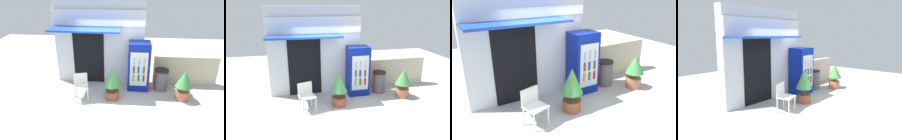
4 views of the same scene
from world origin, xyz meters
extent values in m
plane|color=#B2B2AD|center=(0.00, 0.00, 0.00)|extent=(16.00, 16.00, 0.00)
cube|color=silver|center=(-0.53, 1.58, 1.58)|extent=(3.31, 0.34, 3.17)
cube|color=white|center=(-0.53, 1.36, 2.52)|extent=(3.31, 0.08, 0.57)
cube|color=#1E47B2|center=(-0.93, 0.97, 2.21)|extent=(2.45, 0.86, 0.06)
cube|color=black|center=(-0.93, 1.39, 1.08)|extent=(1.16, 0.03, 2.16)
cube|color=navy|center=(0.95, 1.04, 0.89)|extent=(0.75, 0.63, 1.79)
cube|color=silver|center=(0.95, 0.71, 0.89)|extent=(0.60, 0.02, 1.25)
cube|color=red|center=(1.34, 1.04, 0.89)|extent=(0.02, 0.56, 1.61)
cylinder|color=orange|center=(0.78, 0.69, 0.58)|extent=(0.06, 0.06, 0.24)
cylinder|color=#196B2D|center=(0.96, 0.69, 0.58)|extent=(0.06, 0.06, 0.24)
cylinder|color=red|center=(1.13, 0.69, 0.58)|extent=(0.06, 0.06, 0.24)
cylinder|color=brown|center=(0.78, 0.69, 0.89)|extent=(0.06, 0.06, 0.24)
cylinder|color=#1938A5|center=(0.94, 0.69, 0.89)|extent=(0.06, 0.06, 0.24)
cylinder|color=brown|center=(1.13, 0.69, 0.89)|extent=(0.06, 0.06, 0.24)
cylinder|color=#B2B2B7|center=(0.78, 0.69, 1.21)|extent=(0.06, 0.06, 0.24)
cylinder|color=#B2B2B7|center=(0.96, 0.69, 1.21)|extent=(0.06, 0.06, 0.24)
cylinder|color=#B2B2B7|center=(1.14, 0.69, 1.21)|extent=(0.06, 0.06, 0.24)
cylinder|color=white|center=(-1.12, -0.13, 0.22)|extent=(0.04, 0.04, 0.44)
cylinder|color=white|center=(-0.72, -0.02, 0.22)|extent=(0.04, 0.04, 0.44)
cylinder|color=white|center=(-1.22, 0.23, 0.22)|extent=(0.04, 0.04, 0.44)
cylinder|color=white|center=(-0.82, 0.35, 0.22)|extent=(0.04, 0.04, 0.44)
cube|color=white|center=(-0.97, 0.11, 0.46)|extent=(0.57, 0.54, 0.04)
cube|color=white|center=(-1.02, 0.30, 0.67)|extent=(0.46, 0.17, 0.39)
cylinder|color=#995138|center=(0.07, 0.23, 0.14)|extent=(0.47, 0.47, 0.29)
cylinder|color=brown|center=(0.07, 0.23, 0.39)|extent=(0.05, 0.05, 0.20)
cone|color=#47994C|center=(0.07, 0.23, 0.81)|extent=(0.55, 0.55, 0.64)
cylinder|color=#BC6B4C|center=(2.46, 0.40, 0.16)|extent=(0.46, 0.46, 0.32)
cylinder|color=brown|center=(2.46, 0.40, 0.40)|extent=(0.05, 0.05, 0.16)
cone|color=#47994C|center=(2.46, 0.40, 0.75)|extent=(0.56, 0.56, 0.55)
cylinder|color=#595960|center=(1.79, 0.99, 0.37)|extent=(0.47, 0.47, 0.74)
cylinder|color=black|center=(1.79, 0.99, 0.77)|extent=(0.49, 0.49, 0.06)
cube|color=beige|center=(2.74, 1.57, 0.56)|extent=(2.38, 0.24, 1.12)
camera|label=1|loc=(0.63, -5.92, 3.89)|focal=33.50mm
camera|label=2|loc=(-1.36, -6.04, 3.26)|focal=34.18mm
camera|label=3|loc=(-2.67, -3.96, 3.05)|focal=36.01mm
camera|label=4|loc=(-5.42, -3.88, 2.30)|focal=33.50mm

